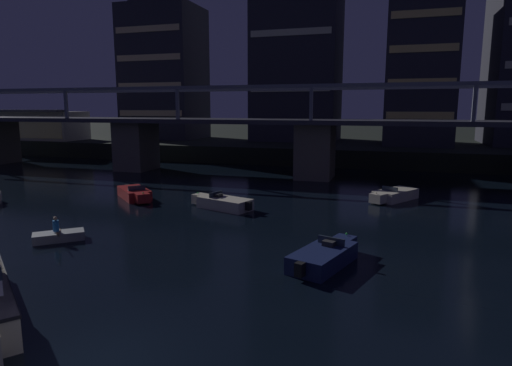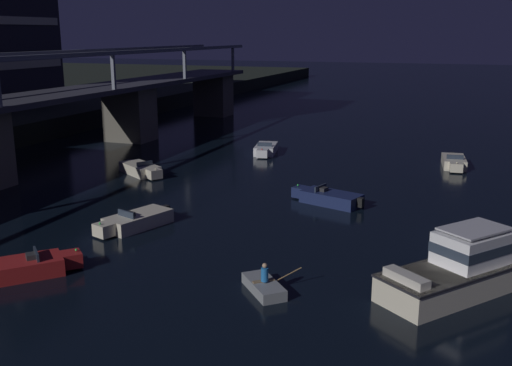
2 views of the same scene
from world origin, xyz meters
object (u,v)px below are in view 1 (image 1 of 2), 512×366
tower_west_low (165,73)px  tower_west_tall (298,10)px  tower_central (420,68)px  speedboat_mid_center (325,256)px  dinghy_with_paddler (59,236)px  speedboat_near_center (222,203)px  speedboat_near_right (394,195)px  waterfront_pavilion (46,125)px  speedboat_far_left (135,194)px  river_bridge (315,139)px

tower_west_low → tower_west_tall: 23.36m
tower_central → speedboat_mid_center: size_ratio=4.04×
tower_central → tower_west_tall: bearing=170.9°
speedboat_mid_center → dinghy_with_paddler: bearing=-177.5°
tower_central → tower_west_low: bearing=179.3°
speedboat_near_center → speedboat_near_right: 13.58m
tower_west_low → speedboat_mid_center: 57.88m
speedboat_near_right → speedboat_mid_center: same height
tower_west_low → waterfront_pavilion: (-16.45, -8.84, -8.31)m
tower_west_low → speedboat_near_center: bearing=-56.2°
speedboat_far_left → river_bridge: bearing=50.8°
speedboat_far_left → dinghy_with_paddler: dinghy_with_paddler is taller
waterfront_pavilion → speedboat_near_right: size_ratio=2.57×
speedboat_near_center → speedboat_far_left: 8.02m
dinghy_with_paddler → speedboat_near_center: bearing=60.1°
tower_west_tall → dinghy_with_paddler: bearing=-93.2°
tower_west_low → waterfront_pavilion: 20.44m
tower_west_tall → waterfront_pavilion: size_ratio=3.15×
speedboat_far_left → tower_west_low: bearing=115.0°
waterfront_pavilion → tower_west_low: bearing=28.2°
speedboat_near_center → tower_west_tall: bearing=94.3°
tower_central → waterfront_pavilion: 56.61m
speedboat_mid_center → tower_west_low: bearing=125.9°
tower_west_low → speedboat_near_right: tower_west_low is taller
dinghy_with_paddler → speedboat_mid_center: bearing=2.5°
speedboat_mid_center → tower_west_tall: bearing=103.7°
speedboat_far_left → tower_central: bearing=57.3°
speedboat_far_left → dinghy_with_paddler: size_ratio=1.68×
tower_west_low → speedboat_far_left: size_ratio=4.77×
tower_central → waterfront_pavilion: size_ratio=1.68×
tower_west_tall → dinghy_with_paddler: tower_west_tall is taller
tower_west_low → waterfront_pavilion: size_ratio=1.73×
tower_west_tall → waterfront_pavilion: 43.12m
tower_central → dinghy_with_paddler: bearing=-113.7°
river_bridge → waterfront_pavilion: size_ratio=7.26×
tower_west_tall → speedboat_mid_center: size_ratio=7.59×
waterfront_pavilion → tower_west_tall: bearing=16.4°
river_bridge → dinghy_with_paddler: bearing=-110.7°
river_bridge → speedboat_near_center: bearing=-104.2°
dinghy_with_paddler → river_bridge: bearing=69.3°
speedboat_near_center → speedboat_mid_center: bearing=-46.6°
speedboat_near_right → speedboat_far_left: 20.54m
speedboat_near_center → speedboat_near_right: bearing=29.5°
tower_west_tall → waterfront_pavilion: bearing=-163.6°
tower_west_tall → speedboat_mid_center: bearing=-76.3°
tower_west_tall → tower_central: bearing=-9.1°
tower_west_tall → river_bridge: bearing=-73.3°
river_bridge → tower_west_low: size_ratio=4.21×
tower_west_low → speedboat_near_right: 48.52m
speedboat_near_right → speedboat_far_left: (-19.76, -5.58, 0.00)m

